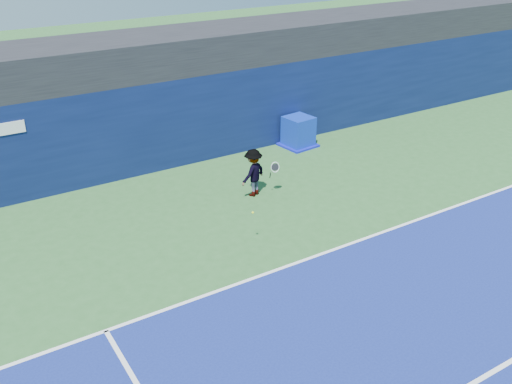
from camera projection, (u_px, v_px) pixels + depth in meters
ground at (386, 328)px, 11.88m from camera, size 80.00×80.00×0.00m
baseline at (302, 261)px, 14.16m from camera, size 24.00×0.10×0.01m
stadium_band at (156, 52)px, 19.07m from camera, size 36.00×3.00×1.20m
back_wall_assembly at (172, 120)px, 19.23m from camera, size 36.00×1.03×3.00m
equipment_cart at (298, 133)px, 21.00m from camera, size 1.30×1.30×1.12m
tennis_player at (253, 173)px, 17.20m from camera, size 1.28×0.86×1.49m
tennis_ball at (253, 213)px, 14.53m from camera, size 0.06×0.06×0.06m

